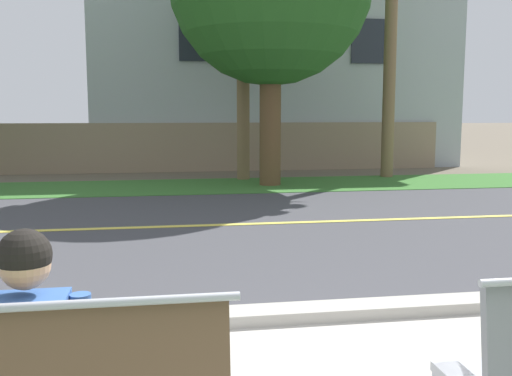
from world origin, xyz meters
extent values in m
plane|color=#665B4C|center=(0.00, 8.00, 0.00)|extent=(140.00, 140.00, 0.00)
cube|color=#ADA89E|center=(0.00, 2.35, 0.06)|extent=(44.00, 0.30, 0.11)
cube|color=#424247|center=(0.00, 6.50, 0.00)|extent=(52.00, 8.00, 0.01)
cube|color=#E0CC4C|center=(0.00, 6.50, 0.01)|extent=(48.00, 0.14, 0.01)
cube|color=#38702D|center=(0.00, 11.21, 0.01)|extent=(48.00, 2.80, 0.02)
cube|color=#33599E|center=(-1.40, 0.25, 0.71)|extent=(0.34, 0.20, 0.52)
cylinder|color=#33599E|center=(-1.18, 0.27, 0.73)|extent=(0.09, 0.09, 0.46)
sphere|color=tan|center=(-1.40, 0.26, 1.10)|extent=(0.21, 0.21, 0.21)
sphere|color=black|center=(-1.40, 0.26, 1.14)|extent=(0.22, 0.22, 0.22)
cylinder|color=brown|center=(1.70, 11.15, 1.44)|extent=(0.50, 0.50, 2.88)
cylinder|color=brown|center=(1.25, 12.41, 3.84)|extent=(0.32, 0.32, 7.69)
cylinder|color=brown|center=(5.06, 12.34, 3.73)|extent=(0.32, 0.32, 7.46)
cube|color=gray|center=(1.00, 14.70, 0.70)|extent=(13.00, 0.36, 1.40)
cube|color=#A3ADB2|center=(2.82, 17.90, 3.44)|extent=(11.23, 6.40, 6.89)
cube|color=#232833|center=(0.29, 14.67, 3.79)|extent=(1.10, 0.06, 1.30)
cube|color=#232833|center=(5.35, 14.67, 3.79)|extent=(1.10, 0.06, 1.30)
camera|label=1|loc=(-0.83, -2.21, 1.73)|focal=40.90mm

